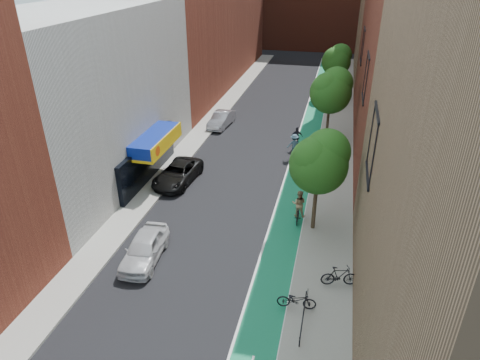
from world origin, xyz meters
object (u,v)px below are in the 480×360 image
Objects in this scene: parked_car_white at (144,248)px; cyclist_lane_far at (294,148)px; parked_car_silver at (221,119)px; parked_car_black at (178,173)px; cyclist_lane_near at (299,208)px; cyclist_lane_mid at (297,141)px.

cyclist_lane_far is at bearing 62.71° from parked_car_white.
parked_car_black is at bearing -84.28° from parked_car_silver.
cyclist_lane_near is 11.26m from cyclist_lane_mid.
parked_car_white is 1.01× the size of parked_car_silver.
parked_car_silver is at bearing 89.56° from parked_car_white.
cyclist_lane_near reaches higher than parked_car_white.
parked_car_black is at bearing -19.37° from cyclist_lane_near.
cyclist_lane_near reaches higher than parked_car_silver.
cyclist_lane_near is (9.21, -15.23, 0.24)m from parked_car_silver.
cyclist_lane_mid is (7.80, -4.07, 0.07)m from parked_car_silver.
cyclist_lane_far reaches higher than cyclist_lane_mid.
parked_car_white is 21.09m from parked_car_silver.
cyclist_lane_near is (7.72, 5.80, 0.21)m from parked_car_white.
parked_car_white is 0.86× the size of parked_car_black.
cyclist_lane_mid is at bearing 65.11° from parked_car_white.
parked_car_black is at bearing 39.03° from cyclist_lane_mid.
cyclist_lane_mid is (7.80, 7.94, 0.08)m from parked_car_black.
parked_car_black is 1.17× the size of parked_car_silver.
cyclist_lane_near is 1.04× the size of cyclist_lane_mid.
cyclist_lane_near is 0.99× the size of cyclist_lane_far.
parked_car_black is (-1.49, 9.03, -0.04)m from parked_car_white.
parked_car_silver is at bearing -50.80° from cyclist_lane_far.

